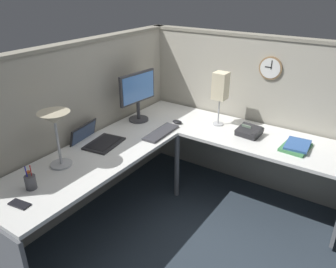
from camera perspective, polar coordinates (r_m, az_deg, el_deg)
ground_plane at (r=3.37m, az=2.32°, el=-12.52°), size 6.80×6.80×0.00m
cubicle_wall_back at (r=3.21m, az=-14.29°, el=1.15°), size 2.57×0.12×1.58m
cubicle_wall_right at (r=3.57m, az=13.58°, el=3.73°), size 0.12×2.37×1.58m
desk at (r=2.89m, az=1.82°, el=-4.40°), size 2.35×2.15×0.73m
monitor at (r=3.34m, az=-5.21°, el=7.02°), size 0.46×0.20×0.50m
laptop at (r=3.03m, az=-12.40°, el=-0.97°), size 0.39×0.43×0.22m
keyboard at (r=3.12m, az=-1.19°, el=0.25°), size 0.43×0.16×0.02m
computer_mouse at (r=3.34m, az=1.60°, el=2.09°), size 0.06×0.10×0.03m
desk_lamp_dome at (r=2.59m, az=-18.83°, el=1.88°), size 0.24×0.24×0.44m
pen_cup at (r=2.51m, az=-22.51°, el=-7.61°), size 0.08×0.08×0.18m
cell_phone at (r=2.39m, az=-24.12°, el=-10.93°), size 0.09×0.15×0.01m
office_phone at (r=3.17m, az=13.82°, el=0.36°), size 0.21×0.22×0.11m
book_stack at (r=3.06m, az=21.16°, el=-1.97°), size 0.30×0.23×0.04m
desk_lamp_paper at (r=3.23m, az=8.97°, el=7.89°), size 0.13×0.13×0.53m
wall_clock at (r=3.32m, az=17.20°, el=10.76°), size 0.04×0.22×0.22m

